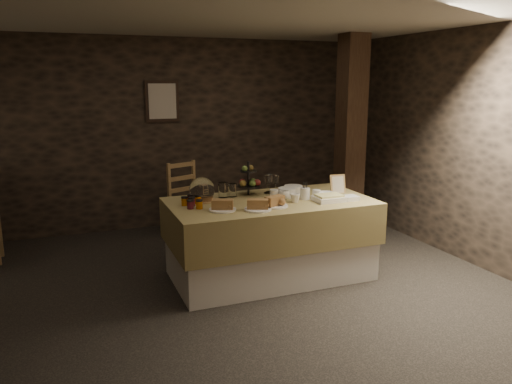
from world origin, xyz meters
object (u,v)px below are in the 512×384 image
object	(u,v)px
chair	(189,204)
buffet_table	(270,233)
fruit_stand	(249,182)
timber_column	(350,137)

from	to	relation	value
chair	buffet_table	bearing A→B (deg)	-97.46
buffet_table	fruit_stand	xyz separation A→B (m)	(-0.11, 0.33, 0.49)
timber_column	chair	bearing A→B (deg)	161.05
timber_column	fruit_stand	world-z (taller)	timber_column
buffet_table	chair	world-z (taller)	chair
buffet_table	fruit_stand	bearing A→B (deg)	107.72
chair	timber_column	xyz separation A→B (m)	(2.00, -0.69, 0.87)
fruit_stand	buffet_table	bearing A→B (deg)	-72.28
buffet_table	timber_column	size ratio (longest dim) A/B	0.80
buffet_table	chair	size ratio (longest dim) A/B	2.72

